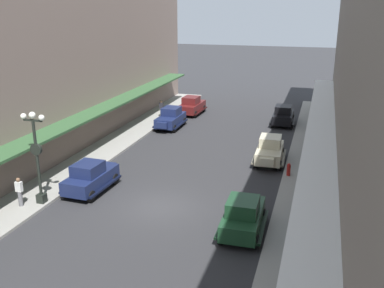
% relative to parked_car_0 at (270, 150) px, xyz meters
% --- Properties ---
extents(ground_plane, '(200.00, 200.00, 0.00)m').
position_rel_parked_car_0_xyz_m(ground_plane, '(-4.82, -8.91, -0.94)').
color(ground_plane, '#2D2D30').
extents(sidewalk_left, '(3.00, 60.00, 0.15)m').
position_rel_parked_car_0_xyz_m(sidewalk_left, '(-12.32, -8.91, -0.87)').
color(sidewalk_left, '#99968E').
rests_on(sidewalk_left, ground).
extents(sidewalk_right, '(3.00, 60.00, 0.15)m').
position_rel_parked_car_0_xyz_m(sidewalk_right, '(2.68, -8.91, -0.87)').
color(sidewalk_right, '#99968E').
rests_on(sidewalk_right, ground).
extents(building_row_right, '(4.30, 60.00, 16.33)m').
position_rel_parked_car_0_xyz_m(building_row_right, '(5.41, -8.91, 7.22)').
color(building_row_right, slate).
rests_on(building_row_right, ground).
extents(parked_car_0, '(2.27, 4.30, 1.84)m').
position_rel_parked_car_0_xyz_m(parked_car_0, '(0.00, 0.00, 0.00)').
color(parked_car_0, beige).
rests_on(parked_car_0, ground).
extents(parked_car_1, '(2.17, 4.27, 1.84)m').
position_rel_parked_car_0_xyz_m(parked_car_1, '(-9.67, 6.57, 0.00)').
color(parked_car_1, '#19234C').
rests_on(parked_car_1, ground).
extents(parked_car_2, '(2.23, 4.29, 1.84)m').
position_rel_parked_car_0_xyz_m(parked_car_2, '(0.01, -10.39, 0.00)').
color(parked_car_2, '#193D23').
rests_on(parked_car_2, ground).
extents(parked_car_3, '(2.19, 4.28, 1.84)m').
position_rel_parked_car_0_xyz_m(parked_car_3, '(-0.08, 10.56, 0.00)').
color(parked_car_3, black).
rests_on(parked_car_3, ground).
extents(parked_car_4, '(2.31, 4.32, 1.84)m').
position_rel_parked_car_0_xyz_m(parked_car_4, '(-9.32, 12.02, 0.00)').
color(parked_car_4, '#591919').
rests_on(parked_car_4, ground).
extents(parked_car_5, '(2.29, 4.31, 1.84)m').
position_rel_parked_car_0_xyz_m(parked_car_5, '(-9.53, -8.08, 0.00)').
color(parked_car_5, '#19234C').
rests_on(parked_car_5, ground).
extents(lamp_post_with_clock, '(1.42, 0.44, 5.16)m').
position_rel_parked_car_0_xyz_m(lamp_post_with_clock, '(-11.22, -10.55, 2.04)').
color(lamp_post_with_clock, black).
rests_on(lamp_post_with_clock, sidewalk_left).
extents(fire_hydrant, '(0.24, 0.24, 0.82)m').
position_rel_parked_car_0_xyz_m(fire_hydrant, '(1.53, -2.54, -0.38)').
color(fire_hydrant, '#B21E19').
rests_on(fire_hydrant, sidewalk_right).
extents(pedestrian_0, '(0.36, 0.24, 1.64)m').
position_rel_parked_car_0_xyz_m(pedestrian_0, '(-12.05, -11.26, 0.05)').
color(pedestrian_0, slate).
rests_on(pedestrian_0, sidewalk_left).
extents(pedestrian_1, '(0.36, 0.28, 1.67)m').
position_rel_parked_car_0_xyz_m(pedestrian_1, '(-11.61, 9.39, 0.07)').
color(pedestrian_1, slate).
rests_on(pedestrian_1, sidewalk_left).
extents(pedestrian_2, '(0.36, 0.24, 1.64)m').
position_rel_parked_car_0_xyz_m(pedestrian_2, '(2.50, -11.37, 0.05)').
color(pedestrian_2, '#2D2D33').
rests_on(pedestrian_2, sidewalk_right).
extents(pedestrian_3, '(0.36, 0.28, 1.67)m').
position_rel_parked_car_0_xyz_m(pedestrian_3, '(2.40, 3.24, 0.07)').
color(pedestrian_3, slate).
rests_on(pedestrian_3, sidewalk_right).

